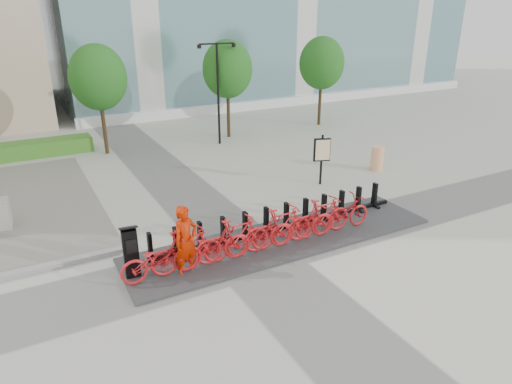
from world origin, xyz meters
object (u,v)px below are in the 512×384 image
kiosk (131,251)px  map_sign (322,152)px  construction_barrel (377,158)px  bike_0 (160,259)px  worker_red (186,241)px

kiosk → map_sign: map_sign is taller
map_sign → construction_barrel: bearing=24.5°
kiosk → construction_barrel: size_ratio=1.38×
kiosk → bike_0: bearing=-29.6°
bike_0 → construction_barrel: (10.85, 3.97, -0.09)m
construction_barrel → kiosk: bearing=-162.9°
bike_0 → construction_barrel: bike_0 is taller
bike_0 → map_sign: map_sign is taller
bike_0 → worker_red: (0.68, -0.08, 0.35)m
bike_0 → map_sign: (7.69, 3.72, 0.72)m
construction_barrel → bike_0: bearing=-159.9°
worker_red → map_sign: 7.97m
bike_0 → kiosk: size_ratio=1.41×
bike_0 → construction_barrel: bearing=-69.9°
map_sign → bike_0: bearing=-134.2°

